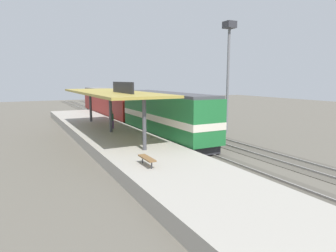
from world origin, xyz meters
name	(u,v)px	position (x,y,z in m)	size (l,w,h in m)	color
ground_plane	(173,135)	(2.00, 0.00, 0.00)	(120.00, 120.00, 0.00)	#5B564C
track_near	(156,137)	(0.00, 0.00, 0.03)	(3.20, 110.00, 0.16)	#4E4941
track_far	(194,133)	(4.60, 0.00, 0.03)	(3.20, 110.00, 0.16)	#4E4941
platform	(111,137)	(-4.60, 0.00, 0.45)	(6.00, 44.00, 0.90)	#9E998E
station_canopy	(110,93)	(-4.60, -0.09, 4.53)	(5.20, 18.00, 4.70)	#47474C
platform_bench	(147,158)	(-6.00, -11.62, 1.34)	(0.44, 1.70, 0.50)	#333338
locomotive	(165,116)	(0.00, -2.18, 2.41)	(2.93, 14.43, 4.44)	#28282D
passenger_carriage_single	(110,103)	(0.00, 15.82, 2.31)	(2.90, 20.00, 4.24)	#28282D
light_mast	(229,54)	(7.80, -1.52, 8.40)	(1.10, 1.10, 11.70)	slate
person_waiting	(112,119)	(-3.92, 1.88, 1.85)	(0.34, 0.34, 1.71)	#663375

